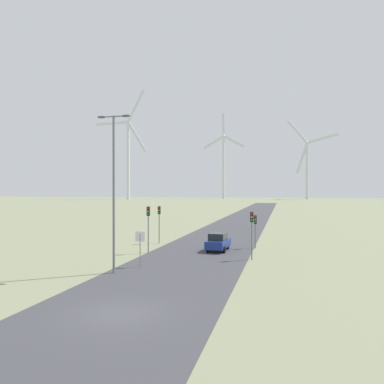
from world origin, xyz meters
name	(u,v)px	position (x,y,z in m)	size (l,w,h in m)	color
ground_plane	(119,313)	(0.00, 0.00, 0.00)	(600.00, 600.00, 0.00)	#757A5B
road_surface	(236,226)	(0.00, 48.00, 0.00)	(10.00, 240.00, 0.01)	#38383D
streetlamp	(114,177)	(-4.30, 8.37, 7.16)	(2.67, 0.32, 11.78)	slate
stop_sign_near	(140,242)	(-3.22, 10.94, 1.99)	(0.81, 0.07, 2.84)	slate
traffic_light_post_near_left	(148,219)	(-4.88, 17.27, 3.33)	(0.28, 0.34, 4.57)	slate
traffic_light_post_near_right	(252,225)	(5.29, 16.17, 3.11)	(0.28, 0.34, 4.25)	slate
traffic_light_post_mid_left	(159,216)	(-6.00, 23.90, 3.15)	(0.28, 0.34, 4.31)	slate
traffic_light_post_mid_right	(255,224)	(5.12, 22.89, 2.57)	(0.28, 0.34, 3.50)	slate
car_approaching	(218,242)	(1.55, 20.34, 0.91)	(2.09, 4.22, 1.83)	navy
wind_turbine_far_left	(128,151)	(-95.97, 222.72, 33.06)	(38.11, 2.60, 75.25)	silver
wind_turbine_left	(224,161)	(-35.34, 259.92, 28.42)	(30.22, 5.48, 63.93)	silver
wind_turbine_center	(307,163)	(24.25, 254.97, 25.29)	(33.70, 16.72, 56.83)	silver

